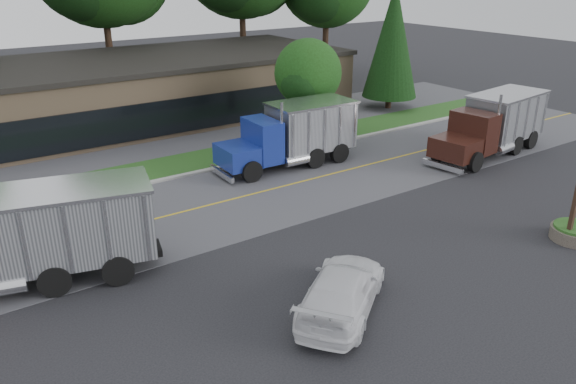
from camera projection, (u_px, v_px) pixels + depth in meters
name	position (u px, v px, depth m)	size (l,w,h in m)	color
ground	(333.00, 292.00, 19.11)	(140.00, 140.00, 0.00)	#2D2D31
road	(211.00, 205.00, 25.95)	(60.00, 8.00, 0.02)	#5D5D62
center_line	(211.00, 205.00, 25.95)	(60.00, 0.12, 0.01)	gold
curb	(173.00, 179.00, 29.15)	(60.00, 0.30, 0.12)	#9E9E99
grass_verge	(160.00, 169.00, 30.52)	(60.00, 3.40, 0.03)	#22511B
far_parking	(127.00, 146.00, 34.32)	(60.00, 7.00, 0.02)	#5D5D62
strip_mall	(122.00, 92.00, 39.18)	(32.00, 12.00, 4.00)	#9B7D5F
evergreen_right	(393.00, 40.00, 41.41)	(4.10, 4.10, 9.32)	#382619
tree_verge	(308.00, 76.00, 34.36)	(4.38, 4.12, 6.24)	#382619
dump_truck_red	(26.00, 236.00, 18.98)	(10.04, 4.77, 3.36)	black
dump_truck_blue	(295.00, 133.00, 30.61)	(8.04, 2.91, 3.36)	black
dump_truck_maroon	(495.00, 123.00, 32.47)	(8.95, 3.61, 3.36)	black
rally_car	(342.00, 290.00, 17.84)	(2.08, 5.13, 1.49)	white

